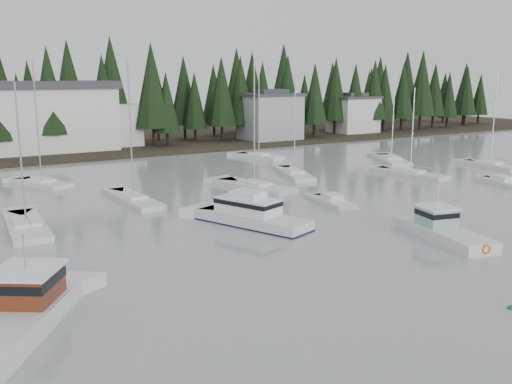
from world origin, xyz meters
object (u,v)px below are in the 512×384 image
Objects in this scene: house_east_b at (353,114)px; sailboat_1 at (259,157)px; sailboat_0 at (254,188)px; house_east_a at (270,115)px; sailboat_5 at (410,175)px; sailboat_6 at (134,201)px; sailboat_3 at (42,185)px; sailboat_10 at (391,161)px; runabout_2 at (503,183)px; lobster_boat_brown at (13,320)px; lobster_boat_teal at (445,233)px; cabin_cruiser_center at (251,217)px; sailboat_4 at (294,175)px; sailboat_2 at (27,228)px; runabout_1 at (332,203)px; harbor_inn at (48,117)px; sailboat_7 at (490,167)px.

sailboat_1 is (-35.08, -19.30, -4.32)m from house_east_b.
sailboat_1 is (12.82, 19.92, 0.02)m from sailboat_0.
house_east_a is 45.60m from sailboat_0.
sailboat_5 is 34.75m from sailboat_6.
house_east_b is at bearing -93.35° from sailboat_3.
sailboat_10 is at bearing -87.12° from house_east_a.
runabout_2 is (12.57, -32.76, 0.04)m from sailboat_1.
sailboat_10 is at bearing -122.43° from house_east_b.
sailboat_10 is (27.42, 6.99, -0.01)m from sailboat_0.
lobster_boat_teal is (30.54, -0.11, -0.05)m from lobster_boat_brown.
house_east_a is 0.94× the size of sailboat_5.
cabin_cruiser_center is 30.98m from sailboat_5.
sailboat_4 is 0.94× the size of sailboat_10.
house_east_a is 0.79× the size of sailboat_10.
sailboat_1 is at bearing -127.09° from house_east_a.
sailboat_4 is 22.60m from sailboat_6.
sailboat_2 is at bearing 114.37° from sailboat_6.
sailboat_6 is at bearing 44.79° from lobster_boat_teal.
sailboat_0 is 1.04× the size of sailboat_6.
sailboat_10 is at bearing -73.57° from sailboat_2.
runabout_2 is at bearing -95.50° from sailboat_2.
house_east_b is 62.06m from sailboat_0.
runabout_2 is (23.05, -2.19, 0.00)m from runabout_1.
cabin_cruiser_center is 0.75× the size of sailboat_6.
sailboat_6 reaches higher than runabout_2.
sailboat_4 reaches higher than house_east_a.
sailboat_10 is at bearing -122.29° from sailboat_3.
sailboat_4 is at bearing -81.07° from sailboat_6.
house_east_b is 1.39× the size of runabout_2.
lobster_boat_brown is at bearing 102.75° from lobster_boat_teal.
lobster_boat_teal is 45.90m from sailboat_1.
sailboat_2 reaches higher than house_east_a.
harbor_inn is at bearing 177.80° from house_east_b.
sailboat_4 is at bearing -138.64° from house_east_b.
lobster_boat_teal is at bearing 149.39° from sailboat_1.
cabin_cruiser_center is at bearing 155.42° from sailboat_4.
sailboat_0 is (13.06, -41.56, -5.70)m from harbor_inn.
sailboat_1 is (25.88, -21.64, -5.69)m from harbor_inn.
house_east_a is 51.37m from sailboat_3.
lobster_boat_brown reaches higher than lobster_boat_teal.
sailboat_5 is (20.93, -2.93, -0.02)m from sailboat_0.
sailboat_1 is 1.08× the size of sailboat_10.
sailboat_0 is 21.13m from sailboat_5.
lobster_boat_brown is 0.74× the size of sailboat_3.
sailboat_4 is 24.23m from runabout_2.
sailboat_6 reaches higher than sailboat_7.
sailboat_5 is 10.87m from runabout_2.
sailboat_7 reaches higher than house_east_b.
cabin_cruiser_center is 29.54m from sailboat_3.
sailboat_2 is 1.09× the size of sailboat_5.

